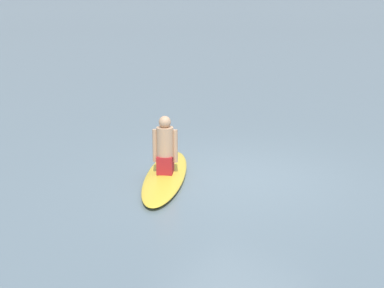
# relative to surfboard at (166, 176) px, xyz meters

# --- Properties ---
(ground_plane) EXTENTS (400.00, 400.00, 0.00)m
(ground_plane) POSITION_rel_surfboard_xyz_m (-0.97, 0.95, -0.07)
(ground_plane) COLOR slate
(surfboard) EXTENTS (2.95, 2.38, 0.13)m
(surfboard) POSITION_rel_surfboard_xyz_m (0.00, 0.00, 0.00)
(surfboard) COLOR gold
(surfboard) RESTS_ON ground
(person_paddler) EXTENTS (0.45, 0.44, 1.06)m
(person_paddler) POSITION_rel_surfboard_xyz_m (0.00, -0.00, 0.55)
(person_paddler) COLOR #A51E23
(person_paddler) RESTS_ON surfboard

